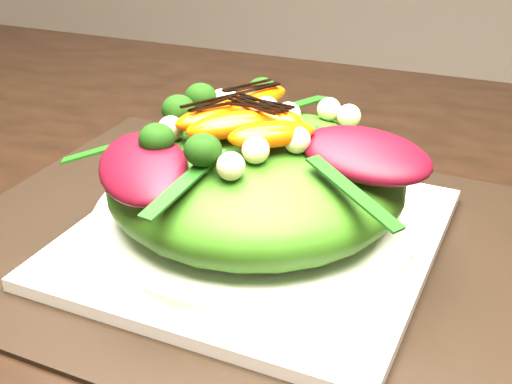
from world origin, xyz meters
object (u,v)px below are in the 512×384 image
at_px(plate_base, 256,236).
at_px(orange_segment, 254,107).
at_px(placemat, 256,243).
at_px(lettuce_mound, 256,180).
at_px(salad_bowl, 256,220).
at_px(dining_table, 158,223).

height_order(plate_base, orange_segment, orange_segment).
relative_size(placemat, lettuce_mound, 2.15).
bearing_deg(salad_bowl, orange_segment, 113.97).
height_order(lettuce_mound, orange_segment, orange_segment).
relative_size(salad_bowl, orange_segment, 3.94).
relative_size(placemat, salad_bowl, 1.92).
bearing_deg(dining_table, plate_base, -16.92).
bearing_deg(salad_bowl, dining_table, 163.08).
distance_m(placemat, plate_base, 0.01).
bearing_deg(plate_base, orange_segment, 113.97).
bearing_deg(placemat, orange_segment, 113.97).
bearing_deg(orange_segment, salad_bowl, -66.03).
distance_m(dining_table, salad_bowl, 0.12).
distance_m(dining_table, lettuce_mound, 0.14).
xyz_separation_m(dining_table, lettuce_mound, (0.11, -0.03, 0.08)).
height_order(dining_table, placemat, dining_table).
bearing_deg(salad_bowl, placemat, 180.00).
distance_m(lettuce_mound, orange_segment, 0.06).
xyz_separation_m(dining_table, orange_segment, (0.09, 0.00, 0.12)).
relative_size(plate_base, orange_segment, 4.22).
relative_size(dining_table, salad_bowl, 6.49).
bearing_deg(lettuce_mound, plate_base, 26.57).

